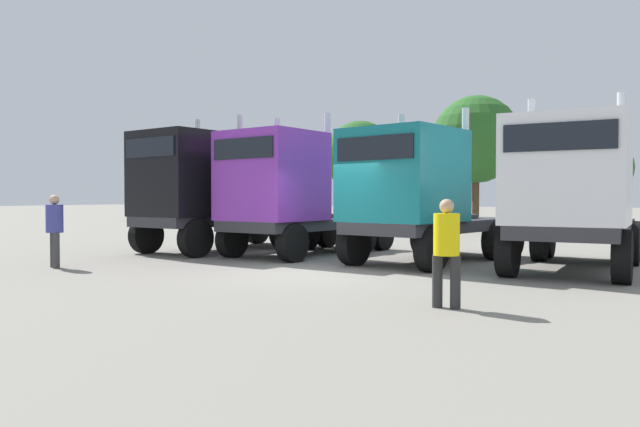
# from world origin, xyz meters

# --- Properties ---
(ground) EXTENTS (200.00, 200.00, 0.00)m
(ground) POSITION_xyz_m (0.00, 0.00, 0.00)
(ground) COLOR gray
(semi_truck_black) EXTENTS (3.77, 6.59, 4.25)m
(semi_truck_black) POSITION_xyz_m (-5.37, 3.23, 1.92)
(semi_truck_black) COLOR #333338
(semi_truck_black) RESTS_ON ground
(semi_truck_purple) EXTENTS (3.66, 6.18, 4.12)m
(semi_truck_purple) POSITION_xyz_m (-2.33, 3.12, 1.83)
(semi_truck_purple) COLOR #333338
(semi_truck_purple) RESTS_ON ground
(semi_truck_teal) EXTENTS (3.95, 6.26, 3.96)m
(semi_truck_teal) POSITION_xyz_m (1.61, 2.66, 1.79)
(semi_truck_teal) COLOR #333338
(semi_truck_teal) RESTS_ON ground
(semi_truck_white) EXTENTS (3.07, 6.35, 4.01)m
(semi_truck_white) POSITION_xyz_m (5.27, 2.18, 1.77)
(semi_truck_white) COLOR #333338
(semi_truck_white) RESTS_ON ground
(visitor_in_hivis) EXTENTS (0.44, 0.41, 1.68)m
(visitor_in_hivis) POSITION_xyz_m (3.70, -3.12, 0.97)
(visitor_in_hivis) COLOR #2A2A2A
(visitor_in_hivis) RESTS_ON ground
(visitor_with_camera) EXTENTS (0.55, 0.55, 1.76)m
(visitor_with_camera) POSITION_xyz_m (-6.13, -1.66, 1.02)
(visitor_with_camera) COLOR #3B3B3B
(visitor_with_camera) RESTS_ON ground
(oak_far_left) EXTENTS (3.92, 3.92, 5.89)m
(oak_far_left) POSITION_xyz_m (-6.09, 19.09, 3.92)
(oak_far_left) COLOR #4C3823
(oak_far_left) RESTS_ON ground
(oak_far_centre) EXTENTS (4.32, 4.32, 6.72)m
(oak_far_centre) POSITION_xyz_m (0.30, 18.35, 4.55)
(oak_far_centre) COLOR #4C3823
(oak_far_centre) RESTS_ON ground
(oak_far_right) EXTENTS (2.91, 2.91, 4.66)m
(oak_far_right) POSITION_xyz_m (6.03, 21.64, 3.18)
(oak_far_right) COLOR #4C3823
(oak_far_right) RESTS_ON ground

